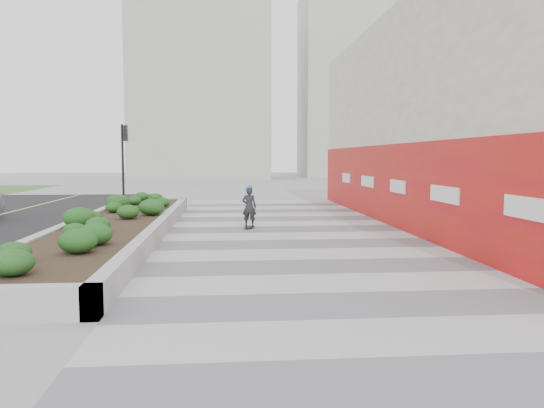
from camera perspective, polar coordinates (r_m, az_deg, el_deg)
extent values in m
plane|color=gray|center=(10.61, 6.43, -8.70)|extent=(160.00, 160.00, 0.00)
cube|color=#A8A8AD|center=(13.50, 3.91, -5.69)|extent=(8.00, 36.00, 0.01)
cube|color=#BEB7A2|center=(21.19, 20.61, 8.72)|extent=(6.00, 24.00, 8.00)
cube|color=#B9260E|center=(20.07, 12.68, 2.00)|extent=(0.12, 24.00, 3.00)
cube|color=#9E9EA0|center=(9.22, -27.13, -9.57)|extent=(3.00, 0.30, 0.55)
cube|color=#9E9EA0|center=(26.28, -12.46, 0.01)|extent=(3.00, 0.30, 0.55)
cube|color=#9E9EA0|center=(17.90, -20.46, -2.48)|extent=(0.30, 18.00, 0.55)
cube|color=#9E9EA0|center=(17.38, -11.85, -2.49)|extent=(0.30, 18.00, 0.55)
cube|color=#2D2116|center=(17.59, -16.22, -2.57)|extent=(2.40, 17.40, 0.50)
cylinder|color=black|center=(28.10, -15.74, 3.98)|extent=(0.12, 0.12, 4.20)
cube|color=black|center=(28.09, -15.46, 7.36)|extent=(0.18, 0.28, 0.80)
cube|color=#ADAAA3|center=(65.60, -7.64, 11.52)|extent=(16.00, 12.00, 20.00)
cube|color=#ADAAA3|center=(72.77, 8.86, 12.44)|extent=(14.00, 10.00, 24.00)
cylinder|color=#595654|center=(13.58, 6.00, -5.65)|extent=(0.44, 0.44, 0.01)
cube|color=black|center=(18.73, -2.46, -2.49)|extent=(0.44, 0.74, 0.02)
imported|color=#232327|center=(18.65, -2.46, -0.32)|extent=(0.58, 0.46, 1.41)
sphere|color=blue|center=(18.60, -2.47, 1.71)|extent=(0.23, 0.23, 0.23)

